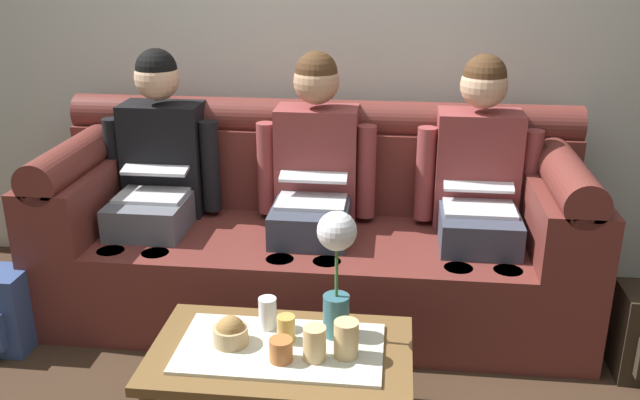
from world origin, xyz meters
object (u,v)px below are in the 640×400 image
at_px(cup_far_left, 281,350).
at_px(flower_vase, 337,261).
at_px(snack_bowl, 231,332).
at_px(cup_far_center, 315,343).
at_px(couch, 314,235).
at_px(cup_near_left, 346,339).
at_px(coffee_table, 281,360).
at_px(cup_near_right, 286,329).
at_px(person_middle, 314,177).
at_px(person_left, 158,172).
at_px(person_right, 478,183).
at_px(cup_far_right, 268,313).

bearing_deg(cup_far_left, flower_vase, 47.70).
bearing_deg(snack_bowl, cup_far_center, -11.81).
height_order(couch, cup_near_left, couch).
bearing_deg(coffee_table, cup_near_right, 71.11).
height_order(person_middle, cup_far_left, person_middle).
relative_size(person_left, person_right, 1.00).
height_order(person_right, snack_bowl, person_right).
xyz_separation_m(flower_vase, cup_far_left, (-0.17, -0.18, -0.25)).
xyz_separation_m(snack_bowl, cup_near_left, (0.40, -0.03, 0.02)).
distance_m(person_right, coffee_table, 1.27).
bearing_deg(cup_near_right, cup_far_center, -42.27).
bearing_deg(cup_near_left, snack_bowl, 175.52).
bearing_deg(person_middle, cup_far_right, -94.48).
bearing_deg(coffee_table, couch, 90.00).
bearing_deg(cup_far_right, snack_bowl, -132.40).
bearing_deg(flower_vase, couch, 101.92).
bearing_deg(cup_near_left, flower_vase, 109.23).
relative_size(coffee_table, flower_vase, 1.94).
bearing_deg(cup_far_center, snack_bowl, 168.19).
bearing_deg(cup_far_center, person_right, 58.94).
xyz_separation_m(cup_near_right, cup_far_right, (-0.08, 0.08, 0.01)).
relative_size(cup_near_left, cup_far_right, 1.10).
bearing_deg(cup_near_right, cup_far_right, 134.91).
distance_m(person_right, cup_near_left, 1.14).
relative_size(person_right, snack_bowl, 9.98).
relative_size(cup_far_center, cup_far_right, 1.02).
bearing_deg(cup_near_right, cup_near_left, -18.20).
relative_size(person_left, snack_bowl, 9.98).
xyz_separation_m(person_middle, snack_bowl, (-0.18, -0.96, -0.25)).
distance_m(couch, cup_far_left, 1.05).
relative_size(person_middle, cup_near_left, 9.40).
bearing_deg(couch, coffee_table, -90.00).
bearing_deg(cup_far_right, couch, 85.54).
distance_m(couch, flower_vase, 0.93).
height_order(person_right, cup_far_center, person_right).
xyz_separation_m(couch, coffee_table, (-0.00, -0.97, -0.06)).
relative_size(person_right, coffee_table, 1.35).
relative_size(couch, snack_bowl, 20.10).
height_order(coffee_table, cup_near_right, cup_near_right).
bearing_deg(snack_bowl, coffee_table, -0.44).
bearing_deg(person_middle, couch, 90.00).
bearing_deg(cup_far_left, snack_bowl, 156.28).
height_order(snack_bowl, cup_far_center, cup_far_center).
relative_size(couch, cup_far_right, 20.82).
bearing_deg(cup_far_center, flower_vase, 70.68).
relative_size(person_left, cup_far_left, 15.40).
bearing_deg(coffee_table, cup_far_right, 118.73).
relative_size(person_right, cup_near_right, 12.74).
height_order(person_middle, cup_near_right, person_middle).
height_order(cup_far_center, cup_far_left, cup_far_center).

